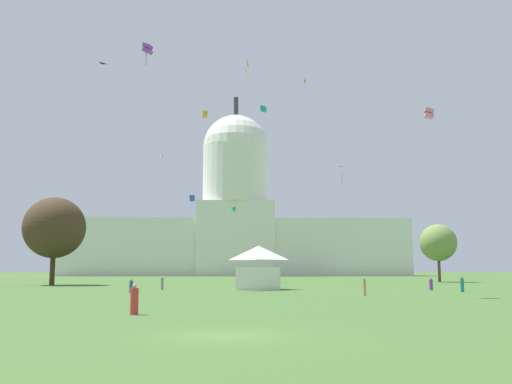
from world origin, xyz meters
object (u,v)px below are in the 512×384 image
(kite_green_low, at_px, (234,209))
(kite_magenta_mid, at_px, (344,170))
(person_denim_deep_crowd, at_px, (131,287))
(capitol_building, at_px, (235,221))
(kite_gold_mid, at_px, (205,114))
(event_tent, at_px, (259,268))
(person_grey_mid_center, at_px, (162,283))
(tree_east_mid, at_px, (438,243))
(person_red_lawn_far_left, at_px, (134,301))
(person_purple_lawn_far_right, at_px, (431,285))
(kite_yellow_mid, at_px, (252,153))
(kite_turquoise_mid, at_px, (263,109))
(kite_black_high, at_px, (102,66))
(kite_orange_high, at_px, (305,82))
(kite_violet_mid, at_px, (147,49))
(kite_blue_low, at_px, (192,198))
(kite_lime_mid, at_px, (247,65))
(kite_pink_low, at_px, (429,113))
(person_tan_mid_right, at_px, (364,288))
(tree_west_mid, at_px, (54,228))
(person_teal_near_tree_west, at_px, (462,285))
(kite_white_mid, at_px, (162,156))

(kite_green_low, bearing_deg, kite_magenta_mid, -136.36)
(kite_magenta_mid, bearing_deg, person_denim_deep_crowd, 170.51)
(capitol_building, bearing_deg, kite_gold_mid, -94.04)
(event_tent, relative_size, person_grey_mid_center, 3.82)
(tree_east_mid, relative_size, person_red_lawn_far_left, 6.43)
(tree_east_mid, height_order, person_purple_lawn_far_right, tree_east_mid)
(kite_yellow_mid, bearing_deg, kite_turquoise_mid, 154.91)
(tree_east_mid, distance_m, kite_black_high, 92.28)
(kite_orange_high, height_order, kite_violet_mid, kite_orange_high)
(kite_black_high, relative_size, kite_blue_low, 2.16)
(person_red_lawn_far_left, xyz_separation_m, kite_yellow_mid, (10.11, 105.97, 30.01))
(kite_lime_mid, height_order, kite_pink_low, kite_lime_mid)
(kite_yellow_mid, bearing_deg, person_grey_mid_center, 141.54)
(person_purple_lawn_far_right, distance_m, kite_green_low, 54.70)
(tree_east_mid, xyz_separation_m, kite_green_low, (-40.48, 4.60, 7.01))
(person_tan_mid_right, xyz_separation_m, kite_green_low, (-12.74, 61.77, 13.92))
(kite_black_high, relative_size, kite_green_low, 1.74)
(tree_west_mid, height_order, person_teal_near_tree_west, tree_west_mid)
(kite_magenta_mid, bearing_deg, kite_blue_low, 169.40)
(capitol_building, height_order, kite_black_high, capitol_building)
(kite_black_high, bearing_deg, tree_east_mid, 118.16)
(kite_gold_mid, bearing_deg, kite_blue_low, -3.86)
(kite_black_high, relative_size, kite_gold_mid, 1.22)
(person_denim_deep_crowd, bearing_deg, person_grey_mid_center, 177.81)
(kite_yellow_mid, height_order, kite_pink_low, kite_yellow_mid)
(person_red_lawn_far_left, distance_m, kite_green_low, 85.49)
(person_teal_near_tree_west, xyz_separation_m, kite_pink_low, (-7.48, -12.77, 16.41))
(kite_orange_high, height_order, kite_pink_low, kite_orange_high)
(kite_orange_high, distance_m, kite_pink_low, 87.64)
(tree_east_mid, xyz_separation_m, kite_violet_mid, (-51.89, -40.05, 23.60))
(person_denim_deep_crowd, bearing_deg, kite_blue_low, 161.62)
(kite_orange_high, bearing_deg, kite_black_high, 172.09)
(kite_magenta_mid, height_order, kite_lime_mid, kite_lime_mid)
(person_tan_mid_right, bearing_deg, tree_east_mid, 178.12)
(kite_gold_mid, bearing_deg, kite_black_high, -137.17)
(person_tan_mid_right, bearing_deg, capitol_building, -151.64)
(person_red_lawn_far_left, bearing_deg, kite_turquoise_mid, -175.89)
(capitol_building, height_order, kite_magenta_mid, capitol_building)
(tree_east_mid, height_order, kite_black_high, kite_black_high)
(person_tan_mid_right, distance_m, kite_lime_mid, 46.94)
(person_teal_near_tree_west, bearing_deg, kite_violet_mid, -125.02)
(person_tan_mid_right, distance_m, kite_violet_mid, 42.51)
(person_grey_mid_center, bearing_deg, kite_white_mid, 125.27)
(kite_black_high, xyz_separation_m, kite_pink_low, (52.11, -90.87, -36.58))
(person_tan_mid_right, xyz_separation_m, kite_lime_mid, (-10.68, 31.12, 33.48))
(kite_blue_low, height_order, kite_turquoise_mid, kite_turquoise_mid)
(tree_west_mid, relative_size, kite_orange_high, 6.81)
(kite_blue_low, distance_m, kite_magenta_mid, 49.76)
(person_denim_deep_crowd, relative_size, person_grey_mid_center, 0.90)
(kite_white_mid, bearing_deg, capitol_building, 49.96)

